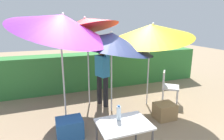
% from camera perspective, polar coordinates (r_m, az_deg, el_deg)
% --- Properties ---
extents(ground_plane, '(24.00, 24.00, 0.00)m').
position_cam_1_polar(ground_plane, '(4.68, 1.30, -14.04)').
color(ground_plane, '#9E8466').
extents(hedge_row, '(8.00, 0.70, 1.18)m').
position_cam_1_polar(hedge_row, '(6.54, -6.11, -0.12)').
color(hedge_row, '#38843D').
rests_on(hedge_row, ground_plane).
extents(umbrella_rainbow, '(2.12, 2.09, 2.19)m').
position_cam_1_polar(umbrella_rainbow, '(4.51, -0.19, 8.87)').
color(umbrella_rainbow, silver).
rests_on(umbrella_rainbow, ground_plane).
extents(umbrella_orange, '(2.15, 2.11, 2.44)m').
position_cam_1_polar(umbrella_orange, '(4.93, 11.83, 11.32)').
color(umbrella_orange, silver).
rests_on(umbrella_orange, ground_plane).
extents(umbrella_yellow, '(1.72, 1.66, 2.62)m').
position_cam_1_polar(umbrella_yellow, '(4.92, -7.88, 13.64)').
color(umbrella_yellow, silver).
rests_on(umbrella_yellow, ground_plane).
extents(umbrella_navy, '(2.22, 2.12, 2.82)m').
position_cam_1_polar(umbrella_navy, '(4.12, -14.98, 13.45)').
color(umbrella_navy, silver).
rests_on(umbrella_navy, ground_plane).
extents(person_vendor, '(0.33, 0.55, 1.88)m').
position_cam_1_polar(person_vendor, '(5.00, -2.95, -0.60)').
color(person_vendor, black).
rests_on(person_vendor, ground_plane).
extents(chair_plastic, '(0.62, 0.62, 0.89)m').
position_cam_1_polar(chair_plastic, '(5.48, 16.56, -4.47)').
color(chair_plastic, silver).
rests_on(chair_plastic, ground_plane).
extents(cooler_box, '(0.51, 0.40, 0.38)m').
position_cam_1_polar(cooler_box, '(3.99, -12.68, -16.71)').
color(cooler_box, '#2D6BB7').
rests_on(cooler_box, ground_plane).
extents(crate_cardboard, '(0.46, 0.38, 0.38)m').
position_cam_1_polar(crate_cardboard, '(4.71, 15.62, -11.87)').
color(crate_cardboard, '#9E7A4C').
rests_on(crate_cardboard, ground_plane).
extents(folding_table, '(0.80, 0.60, 0.72)m').
position_cam_1_polar(folding_table, '(3.05, 3.53, -17.15)').
color(folding_table, '#4C4C51').
rests_on(folding_table, ground_plane).
extents(bottle_water, '(0.07, 0.07, 0.24)m').
position_cam_1_polar(bottle_water, '(3.05, 2.04, -12.81)').
color(bottle_water, silver).
rests_on(bottle_water, folding_table).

